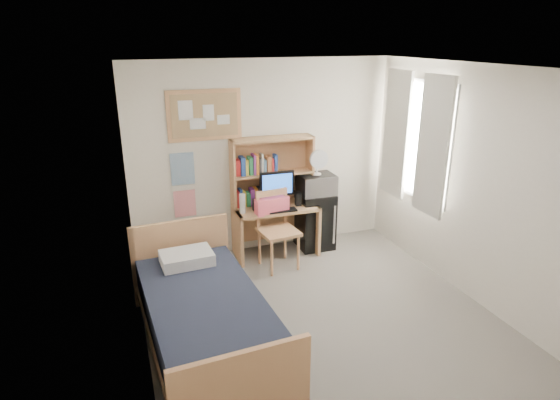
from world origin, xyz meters
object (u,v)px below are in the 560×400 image
object	(u,v)px
speaker_right	(298,199)
microwave	(316,184)
bed	(207,324)
monitor	(277,190)
speaker_left	(255,205)
bulletin_board	(205,115)
desk_fan	(317,163)
desk	(276,230)
desk_chair	(279,231)
mini_fridge	(315,220)

from	to	relation	value
speaker_right	microwave	size ratio (longest dim) A/B	0.38
bed	monitor	distance (m)	2.26
speaker_left	speaker_right	size ratio (longest dim) A/B	0.86
bulletin_board	desk_fan	xyz separation A→B (m)	(1.44, -0.26, -0.69)
bulletin_board	monitor	size ratio (longest dim) A/B	1.89
speaker_right	desk_fan	world-z (taller)	desk_fan
desk	desk_fan	size ratio (longest dim) A/B	3.52
desk	desk_chair	distance (m)	0.43
speaker_left	bed	bearing A→B (deg)	-118.89
bulletin_board	speaker_left	xyz separation A→B (m)	(0.54, -0.34, -1.15)
desk_chair	desk_fan	size ratio (longest dim) A/B	3.21
speaker_left	desk_fan	size ratio (longest dim) A/B	0.49
desk	speaker_right	world-z (taller)	speaker_right
bulletin_board	bed	size ratio (longest dim) A/B	0.45
desk	speaker_left	distance (m)	0.52
desk_chair	desk_fan	bearing A→B (deg)	24.09
bulletin_board	bed	distance (m)	2.68
speaker_right	bed	bearing A→B (deg)	-131.78
speaker_right	desk	bearing A→B (deg)	168.69
speaker_left	desk_fan	distance (m)	1.01
bulletin_board	monitor	bearing A→B (deg)	-22.27
speaker_right	microwave	world-z (taller)	microwave
microwave	desk_fan	bearing A→B (deg)	91.04
desk_chair	desk_fan	distance (m)	1.09
desk_chair	bed	distance (m)	1.87
mini_fridge	speaker_left	world-z (taller)	speaker_left
bed	speaker_right	world-z (taller)	speaker_right
monitor	desk_fan	distance (m)	0.67
desk	desk_fan	xyz separation A→B (m)	(0.60, 0.02, 0.89)
speaker_left	microwave	world-z (taller)	microwave
bulletin_board	speaker_right	world-z (taller)	bulletin_board
mini_fridge	desk	bearing A→B (deg)	-175.15
mini_fridge	desk_fan	size ratio (longest dim) A/B	2.53
microwave	desk_fan	size ratio (longest dim) A/B	1.50
desk	bed	bearing A→B (deg)	-124.94
microwave	bulletin_board	bearing A→B (deg)	170.66
bulletin_board	desk_fan	size ratio (longest dim) A/B	2.97
bed	microwave	world-z (taller)	microwave
mini_fridge	monitor	world-z (taller)	monitor
bed	desk_fan	world-z (taller)	desk_fan
speaker_left	microwave	xyz separation A→B (m)	(0.90, 0.07, 0.16)
speaker_left	microwave	distance (m)	0.92
monitor	speaker_right	size ratio (longest dim) A/B	2.72
bed	desk_fan	distance (m)	2.79
desk_chair	desk	bearing A→B (deg)	69.83
microwave	speaker_left	bearing A→B (deg)	-174.38
mini_fridge	monitor	bearing A→B (deg)	-169.52
desk	microwave	bearing A→B (deg)	3.41
desk_chair	speaker_left	bearing A→B (deg)	115.09
monitor	desk_fan	xyz separation A→B (m)	(0.60, 0.08, 0.29)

